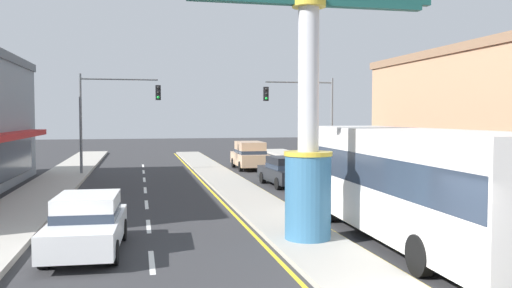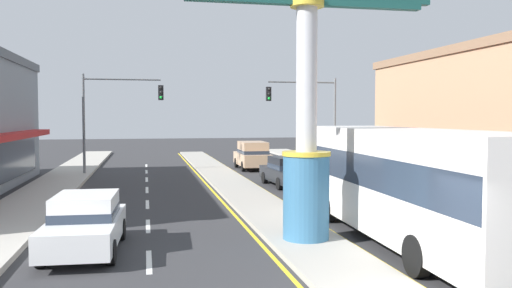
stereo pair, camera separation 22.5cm
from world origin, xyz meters
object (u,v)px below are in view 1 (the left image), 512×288
object	(u,v)px
traffic_light_left_side	(111,106)
suv_near_right_lane	(399,179)
bus_far_right_lane	(408,178)
sedan_near_left_lane	(87,223)
district_sign	(308,94)
suv_mid_left_lane	(250,155)
sedan_kerb_right	(285,171)
street_bench	(494,194)
suv_far_left_oncoming	(326,161)
traffic_light_right_side	(307,107)

from	to	relation	value
traffic_light_left_side	suv_near_right_lane	world-z (taller)	traffic_light_left_side
bus_far_right_lane	sedan_near_left_lane	xyz separation A→B (m)	(-8.77, 0.97, -1.08)
district_sign	suv_mid_left_lane	bearing A→B (deg)	82.63
traffic_light_left_side	sedan_kerb_right	distance (m)	12.02
bus_far_right_lane	suv_near_right_lane	bearing A→B (deg)	64.06
bus_far_right_lane	suv_mid_left_lane	distance (m)	21.85
suv_near_right_lane	sedan_kerb_right	xyz separation A→B (m)	(-3.30, 6.03, -0.20)
sedan_near_left_lane	street_bench	distance (m)	14.91
bus_far_right_lane	traffic_light_left_side	bearing A→B (deg)	114.48
bus_far_right_lane	district_sign	bearing A→B (deg)	166.62
suv_far_left_oncoming	suv_near_right_lane	bearing A→B (deg)	-90.01
traffic_light_left_side	traffic_light_right_side	distance (m)	12.65
street_bench	sedan_kerb_right	bearing A→B (deg)	123.55
sedan_near_left_lane	suv_mid_left_lane	world-z (taller)	suv_mid_left_lane
sedan_kerb_right	street_bench	distance (m)	10.52
suv_near_right_lane	suv_far_left_oncoming	bearing A→B (deg)	89.99
sedan_near_left_lane	suv_far_left_oncoming	size ratio (longest dim) A/B	0.95
suv_mid_left_lane	district_sign	bearing A→B (deg)	-97.37
district_sign	suv_far_left_oncoming	world-z (taller)	district_sign
suv_mid_left_lane	sedan_kerb_right	distance (m)	9.02
bus_far_right_lane	street_bench	size ratio (longest dim) A/B	7.05
sedan_near_left_lane	street_bench	bearing A→B (deg)	11.90
suv_mid_left_lane	sedan_kerb_right	world-z (taller)	suv_mid_left_lane
suv_mid_left_lane	sedan_kerb_right	xyz separation A→B (m)	(0.00, -9.02, -0.20)
traffic_light_right_side	street_bench	distance (m)	16.75
district_sign	suv_mid_left_lane	size ratio (longest dim) A/B	1.80
district_sign	bus_far_right_lane	size ratio (longest dim) A/B	0.74
district_sign	street_bench	world-z (taller)	district_sign
suv_far_left_oncoming	traffic_light_right_side	bearing A→B (deg)	86.41
traffic_light_right_side	suv_mid_left_lane	distance (m)	5.10
bus_far_right_lane	street_bench	world-z (taller)	bus_far_right_lane
sedan_kerb_right	street_bench	size ratio (longest dim) A/B	2.75
suv_far_left_oncoming	sedan_kerb_right	distance (m)	4.39
traffic_light_right_side	bus_far_right_lane	world-z (taller)	traffic_light_right_side
traffic_light_right_side	sedan_near_left_lane	size ratio (longest dim) A/B	1.42
district_sign	traffic_light_right_side	size ratio (longest dim) A/B	1.34
bus_far_right_lane	sedan_kerb_right	xyz separation A→B (m)	(0.00, 12.81, -1.08)
street_bench	traffic_light_right_side	bearing A→B (deg)	97.84
traffic_light_left_side	sedan_kerb_right	xyz separation A→B (m)	(9.07, -7.10, -3.46)
traffic_light_right_side	suv_far_left_oncoming	world-z (taller)	traffic_light_right_side
suv_mid_left_lane	traffic_light_right_side	bearing A→B (deg)	-23.78
bus_far_right_lane	suv_mid_left_lane	bearing A→B (deg)	90.00
district_sign	street_bench	distance (m)	9.88
suv_near_right_lane	suv_far_left_oncoming	xyz separation A→B (m)	(0.00, 8.93, 0.00)
traffic_light_right_side	suv_near_right_lane	world-z (taller)	traffic_light_right_side
traffic_light_right_side	sedan_kerb_right	world-z (taller)	traffic_light_right_side
suv_mid_left_lane	traffic_light_left_side	bearing A→B (deg)	-168.05
sedan_kerb_right	suv_mid_left_lane	bearing A→B (deg)	90.03
sedan_near_left_lane	suv_mid_left_lane	distance (m)	22.63
sedan_near_left_lane	street_bench	size ratio (longest dim) A/B	2.74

